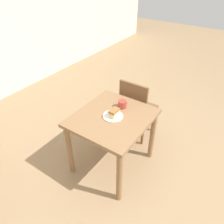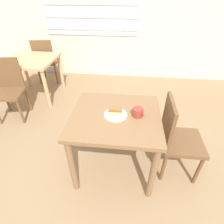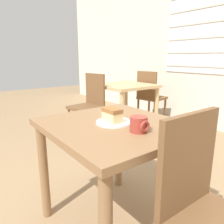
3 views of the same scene
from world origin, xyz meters
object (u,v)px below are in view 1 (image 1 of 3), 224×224
(plate, at_px, (113,116))
(coffee_mug, at_px, (122,104))
(dining_table_near, at_px, (112,125))
(cake_slice, at_px, (114,113))
(chair_near_window, at_px, (136,108))

(plate, bearing_deg, coffee_mug, 2.93)
(coffee_mug, bearing_deg, dining_table_near, -178.64)
(plate, relative_size, cake_slice, 1.80)
(dining_table_near, xyz_separation_m, coffee_mug, (0.20, 0.00, 0.16))
(chair_near_window, bearing_deg, cake_slice, 94.69)
(dining_table_near, distance_m, plate, 0.13)
(cake_slice, bearing_deg, dining_table_near, 91.50)
(chair_near_window, xyz_separation_m, coffee_mug, (-0.40, -0.03, 0.29))
(coffee_mug, bearing_deg, cake_slice, -173.05)
(dining_table_near, relative_size, coffee_mug, 8.18)
(plate, bearing_deg, chair_near_window, 3.35)
(dining_table_near, height_order, chair_near_window, chair_near_window)
(plate, xyz_separation_m, cake_slice, (0.00, -0.01, 0.05))
(dining_table_near, height_order, coffee_mug, coffee_mug)
(plate, xyz_separation_m, coffee_mug, (0.20, 0.01, 0.04))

